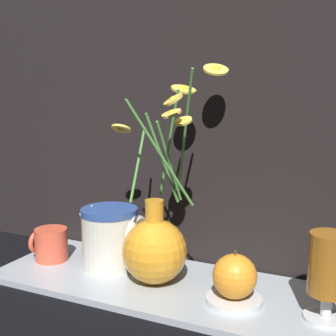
{
  "coord_description": "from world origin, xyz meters",
  "views": [
    {
      "loc": [
        0.34,
        -0.75,
        0.38
      ],
      "look_at": [
        -0.01,
        0.0,
        0.23
      ],
      "focal_mm": 50.0,
      "sensor_mm": 36.0,
      "label": 1
    }
  ],
  "objects_px": {
    "yellow_mug": "(50,244)",
    "ceramic_pitcher": "(111,235)",
    "vase_with_flowers": "(155,245)",
    "orange_fruit": "(235,276)",
    "tea_glass": "(328,269)"
  },
  "relations": [
    {
      "from": "vase_with_flowers",
      "to": "orange_fruit",
      "type": "xyz_separation_m",
      "value": [
        0.16,
        -0.02,
        -0.03
      ]
    },
    {
      "from": "vase_with_flowers",
      "to": "yellow_mug",
      "type": "distance_m",
      "value": 0.26
    },
    {
      "from": "ceramic_pitcher",
      "to": "orange_fruit",
      "type": "relative_size",
      "value": 1.65
    },
    {
      "from": "vase_with_flowers",
      "to": "yellow_mug",
      "type": "relative_size",
      "value": 5.16
    },
    {
      "from": "tea_glass",
      "to": "vase_with_flowers",
      "type": "bearing_deg",
      "value": 177.98
    },
    {
      "from": "yellow_mug",
      "to": "tea_glass",
      "type": "height_order",
      "value": "tea_glass"
    },
    {
      "from": "yellow_mug",
      "to": "ceramic_pitcher",
      "type": "distance_m",
      "value": 0.14
    },
    {
      "from": "ceramic_pitcher",
      "to": "orange_fruit",
      "type": "bearing_deg",
      "value": -9.74
    },
    {
      "from": "ceramic_pitcher",
      "to": "orange_fruit",
      "type": "xyz_separation_m",
      "value": [
        0.27,
        -0.05,
        -0.02
      ]
    },
    {
      "from": "yellow_mug",
      "to": "ceramic_pitcher",
      "type": "relative_size",
      "value": 0.57
    },
    {
      "from": "vase_with_flowers",
      "to": "orange_fruit",
      "type": "bearing_deg",
      "value": -6.63
    },
    {
      "from": "tea_glass",
      "to": "orange_fruit",
      "type": "height_order",
      "value": "tea_glass"
    },
    {
      "from": "yellow_mug",
      "to": "tea_glass",
      "type": "distance_m",
      "value": 0.56
    },
    {
      "from": "vase_with_flowers",
      "to": "ceramic_pitcher",
      "type": "height_order",
      "value": "vase_with_flowers"
    },
    {
      "from": "tea_glass",
      "to": "yellow_mug",
      "type": "bearing_deg",
      "value": 178.27
    }
  ]
}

